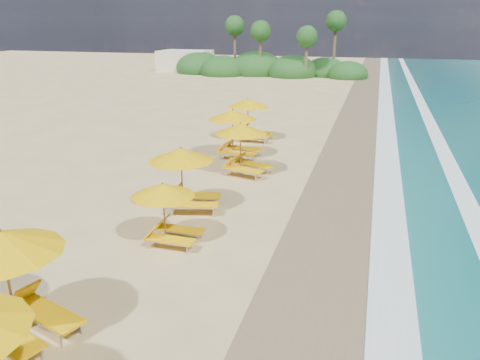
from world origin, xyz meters
name	(u,v)px	position (x,y,z in m)	size (l,w,h in m)	color
ground	(240,209)	(0.00, 0.00, 0.00)	(160.00, 160.00, 0.00)	tan
wet_sand	(346,221)	(4.00, 0.00, 0.01)	(4.00, 160.00, 0.01)	olive
surf_foam	(425,229)	(6.70, 0.00, 0.03)	(4.00, 160.00, 0.01)	white
station_1	(13,279)	(-2.71, -8.71, 1.50)	(3.38, 3.29, 2.67)	olive
station_2	(169,210)	(-1.41, -3.35, 1.17)	(2.25, 2.08, 2.08)	olive
station_3	(187,175)	(-1.92, -0.54, 1.40)	(3.09, 2.99, 2.50)	olive
station_4	(244,146)	(-1.03, 4.28, 1.38)	(3.07, 2.97, 2.47)	olive
station_5	(236,131)	(-2.19, 6.88, 1.46)	(3.01, 2.84, 2.60)	olive
station_6	(251,117)	(-2.41, 10.72, 1.45)	(2.85, 2.65, 2.59)	olive
treeline	(263,67)	(-9.94, 45.51, 1.00)	(25.80, 8.80, 9.74)	#163D14
beach_building	(185,61)	(-22.00, 48.00, 1.40)	(7.00, 5.00, 2.80)	beige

